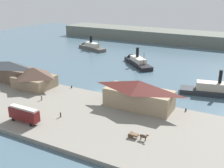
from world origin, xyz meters
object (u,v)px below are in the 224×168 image
object	(u,v)px
street_tram	(24,114)
mooring_post_west	(72,87)
ferry_shed_east_terminal	(139,94)
ferry_mid_harbor	(90,47)
pedestrian_walking_east	(61,115)
ferry_approaching_west	(221,91)
ferry_moored_east	(136,61)
ferry_shed_west_terminal	(10,71)
pedestrian_by_tram	(42,98)
ferry_shed_central_terminal	(34,77)
mooring_post_center_east	(186,110)
horse_cart	(138,135)

from	to	relation	value
street_tram	mooring_post_west	distance (m)	29.66
ferry_shed_east_terminal	mooring_post_west	bearing A→B (deg)	171.50
ferry_mid_harbor	pedestrian_walking_east	bearing A→B (deg)	-62.43
ferry_shed_east_terminal	ferry_approaching_west	bearing A→B (deg)	50.80
ferry_approaching_west	ferry_moored_east	bearing A→B (deg)	150.22
ferry_moored_east	ferry_approaching_west	size ratio (longest dim) A/B	0.86
ferry_shed_west_terminal	pedestrian_walking_east	distance (m)	42.66
ferry_shed_east_terminal	ferry_approaching_west	size ratio (longest dim) A/B	0.83
ferry_shed_west_terminal	pedestrian_by_tram	size ratio (longest dim) A/B	12.57
ferry_shed_east_terminal	pedestrian_by_tram	xyz separation A→B (m)	(-31.20, -10.19, -3.74)
mooring_post_west	ferry_moored_east	bearing A→B (deg)	82.75
ferry_shed_east_terminal	pedestrian_walking_east	world-z (taller)	ferry_shed_east_terminal
ferry_shed_east_terminal	street_tram	distance (m)	34.83
mooring_post_west	ferry_shed_east_terminal	bearing A→B (deg)	-8.50
ferry_shed_central_terminal	pedestrian_by_tram	size ratio (longest dim) A/B	8.19
ferry_shed_east_terminal	mooring_post_center_east	world-z (taller)	ferry_shed_east_terminal
ferry_shed_west_terminal	street_tram	size ratio (longest dim) A/B	2.29
ferry_moored_east	ferry_mid_harbor	distance (m)	44.83
ferry_shed_west_terminal	ferry_mid_harbor	size ratio (longest dim) A/B	0.94
horse_cart	ferry_shed_east_terminal	bearing A→B (deg)	112.30
pedestrian_walking_east	ferry_shed_central_terminal	bearing A→B (deg)	147.24
ferry_shed_west_terminal	street_tram	distance (m)	40.33
ferry_moored_east	ferry_approaching_west	bearing A→B (deg)	-29.78
ferry_shed_west_terminal	horse_cart	xyz separation A→B (m)	(63.73, -17.83, -3.18)
ferry_approaching_west	horse_cart	bearing A→B (deg)	-107.51
ferry_shed_west_terminal	ferry_approaching_west	world-z (taller)	ferry_approaching_west
ferry_shed_east_terminal	horse_cart	distance (m)	19.79
street_tram	ferry_mid_harbor	bearing A→B (deg)	112.27
mooring_post_center_east	ferry_moored_east	xyz separation A→B (m)	(-37.44, 47.52, -0.10)
street_tram	horse_cart	xyz separation A→B (m)	(31.80, 6.76, -1.69)
street_tram	pedestrian_by_tram	xyz separation A→B (m)	(-6.78, 14.57, -1.82)
pedestrian_walking_east	street_tram	bearing A→B (deg)	-133.35
ferry_shed_east_terminal	ferry_mid_harbor	bearing A→B (deg)	131.83
ferry_shed_east_terminal	horse_cart	world-z (taller)	ferry_shed_east_terminal
horse_cart	mooring_post_center_east	bearing A→B (deg)	73.23
horse_cart	ferry_moored_east	xyz separation A→B (m)	(-30.76, 69.68, -0.59)
horse_cart	mooring_post_center_east	xyz separation A→B (m)	(6.68, 22.16, -0.49)
ferry_shed_west_terminal	pedestrian_walking_east	xyz separation A→B (m)	(38.88, -17.23, -3.35)
street_tram	ferry_moored_east	bearing A→B (deg)	89.22
ferry_shed_east_terminal	mooring_post_center_east	xyz separation A→B (m)	(14.06, 4.16, -4.10)
ferry_shed_central_terminal	ferry_moored_east	size ratio (longest dim) A/B	0.65
mooring_post_west	ferry_approaching_west	distance (m)	55.15
street_tram	mooring_post_west	bearing A→B (deg)	99.69
mooring_post_center_east	pedestrian_walking_east	bearing A→B (deg)	-145.64
ferry_moored_east	ferry_approaching_west	xyz separation A→B (m)	(44.68, -25.57, 0.13)
ferry_shed_central_terminal	ferry_shed_east_terminal	size ratio (longest dim) A/B	0.67
mooring_post_center_east	mooring_post_west	bearing A→B (deg)	179.69
mooring_post_west	ferry_approaching_west	bearing A→B (deg)	23.19
mooring_post_west	ferry_shed_west_terminal	bearing A→B (deg)	-170.39
pedestrian_walking_east	mooring_post_center_east	bearing A→B (deg)	34.36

